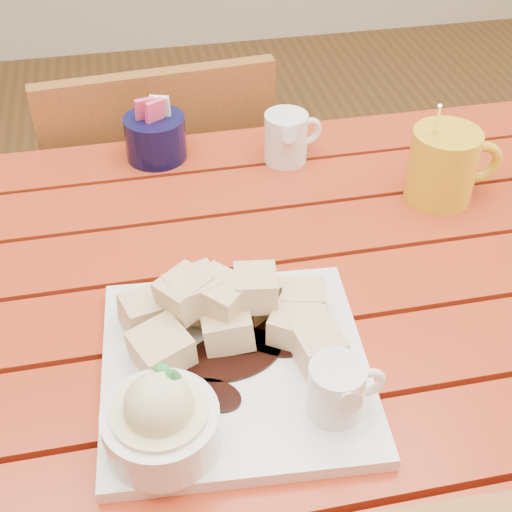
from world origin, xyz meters
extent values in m
cube|color=#A02A14|center=(0.00, -0.23, 0.73)|extent=(1.20, 0.11, 0.03)
cube|color=#A02A14|center=(0.00, -0.11, 0.73)|extent=(1.20, 0.11, 0.03)
cube|color=#A02A14|center=(0.00, 0.00, 0.73)|extent=(1.20, 0.11, 0.03)
cube|color=#A02A14|center=(0.00, 0.11, 0.73)|extent=(1.20, 0.11, 0.03)
cube|color=#A02A14|center=(0.00, 0.23, 0.73)|extent=(1.20, 0.11, 0.03)
cube|color=#A02A14|center=(0.00, 0.34, 0.73)|extent=(1.20, 0.11, 0.03)
cube|color=#A02A14|center=(0.00, 0.36, 0.68)|extent=(1.12, 0.04, 0.08)
cylinder|color=#A02A14|center=(0.55, 0.35, 0.36)|extent=(0.06, 0.06, 0.72)
cube|color=white|center=(-0.02, -0.11, 0.76)|extent=(0.30, 0.30, 0.02)
cube|color=#B87F38|center=(0.07, -0.06, 0.79)|extent=(0.06, 0.06, 0.04)
cube|color=#B87F38|center=(0.01, -0.06, 0.82)|extent=(0.06, 0.06, 0.04)
cube|color=#B87F38|center=(-0.10, -0.04, 0.79)|extent=(0.06, 0.06, 0.04)
cube|color=#B87F38|center=(-0.04, -0.03, 0.79)|extent=(0.06, 0.06, 0.04)
cube|color=#B87F38|center=(-0.09, -0.09, 0.79)|extent=(0.06, 0.06, 0.04)
cube|color=#B87F38|center=(-0.02, -0.08, 0.79)|extent=(0.05, 0.05, 0.04)
cube|color=#B87F38|center=(0.07, -0.12, 0.79)|extent=(0.06, 0.06, 0.04)
cube|color=#B87F38|center=(0.05, -0.09, 0.79)|extent=(0.07, 0.07, 0.04)
cube|color=#B87F38|center=(-0.06, -0.05, 0.82)|extent=(0.07, 0.07, 0.04)
cube|color=#B87F38|center=(0.02, -0.03, 0.79)|extent=(0.07, 0.07, 0.04)
cube|color=#B87F38|center=(-0.02, -0.06, 0.82)|extent=(0.07, 0.07, 0.04)
cube|color=#B87F38|center=(-0.05, -0.05, 0.82)|extent=(0.06, 0.06, 0.04)
cylinder|color=white|center=(-0.10, -0.19, 0.79)|extent=(0.11, 0.11, 0.04)
cylinder|color=#FDF5BA|center=(-0.10, -0.19, 0.80)|extent=(0.09, 0.09, 0.03)
sphere|color=#FDF5BA|center=(-0.10, -0.19, 0.82)|extent=(0.06, 0.06, 0.06)
cone|color=green|center=(-0.09, -0.19, 0.85)|extent=(0.04, 0.04, 0.03)
cone|color=green|center=(-0.10, -0.18, 0.84)|extent=(0.03, 0.03, 0.03)
cylinder|color=white|center=(0.06, -0.19, 0.80)|extent=(0.06, 0.06, 0.06)
cylinder|color=black|center=(0.06, -0.19, 0.82)|extent=(0.04, 0.04, 0.01)
cone|color=white|center=(0.06, -0.22, 0.82)|extent=(0.02, 0.02, 0.03)
torus|color=white|center=(0.10, -0.19, 0.80)|extent=(0.04, 0.01, 0.04)
cylinder|color=gold|center=(0.32, 0.15, 0.80)|extent=(0.09, 0.09, 0.10)
cylinder|color=black|center=(0.32, 0.15, 0.85)|extent=(0.08, 0.08, 0.01)
torus|color=gold|center=(0.37, 0.15, 0.80)|extent=(0.06, 0.02, 0.06)
cylinder|color=silver|center=(0.30, 0.16, 0.84)|extent=(0.03, 0.06, 0.14)
cylinder|color=white|center=(0.13, 0.29, 0.79)|extent=(0.06, 0.06, 0.08)
cylinder|color=white|center=(0.13, 0.29, 0.82)|extent=(0.05, 0.05, 0.01)
cone|color=white|center=(0.13, 0.26, 0.81)|extent=(0.03, 0.03, 0.03)
torus|color=white|center=(0.17, 0.29, 0.79)|extent=(0.05, 0.02, 0.04)
cylinder|color=black|center=(-0.06, 0.34, 0.78)|extent=(0.09, 0.09, 0.07)
cube|color=#ED4071|center=(-0.07, 0.34, 0.83)|extent=(0.03, 0.02, 0.04)
cube|color=white|center=(-0.05, 0.34, 0.83)|extent=(0.03, 0.02, 0.04)
cube|color=#ED4071|center=(-0.06, 0.33, 0.83)|extent=(0.03, 0.03, 0.04)
cube|color=brown|center=(-0.06, 0.63, 0.41)|extent=(0.42, 0.42, 0.03)
cylinder|color=brown|center=(0.10, 0.81, 0.20)|extent=(0.03, 0.03, 0.39)
cylinder|color=brown|center=(-0.24, 0.79, 0.20)|extent=(0.03, 0.03, 0.39)
cylinder|color=brown|center=(0.12, 0.48, 0.20)|extent=(0.03, 0.03, 0.39)
cylinder|color=brown|center=(-0.21, 0.45, 0.20)|extent=(0.03, 0.03, 0.39)
cube|color=brown|center=(-0.04, 0.45, 0.63)|extent=(0.39, 0.06, 0.41)
camera|label=1|loc=(-0.10, -0.61, 1.33)|focal=50.00mm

